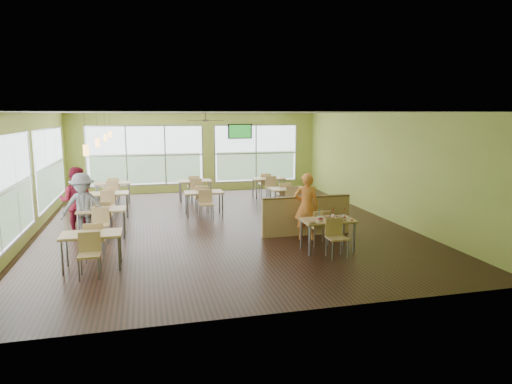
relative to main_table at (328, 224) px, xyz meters
The scene contains 20 objects.
room 3.73m from the main_table, 123.69° to the left, with size 12.00×12.04×3.20m.
window_bays 7.70m from the main_table, 127.41° to the left, with size 9.24×10.24×2.38m.
main_table is the anchor object (origin of this frame).
half_wall_divider 1.45m from the main_table, 90.00° to the left, with size 2.40×0.14×1.04m.
dining_tables 5.61m from the main_table, 122.91° to the left, with size 6.92×8.72×0.87m.
pendant_lights 6.62m from the main_table, 144.75° to the left, with size 0.11×7.31×0.86m.
ceiling_fan 6.73m from the main_table, 108.43° to the left, with size 1.25×1.25×0.29m.
tv_backwall 9.08m from the main_table, 91.29° to the left, with size 1.00×0.07×0.60m.
man_plaid 1.08m from the main_table, 97.70° to the left, with size 0.62×0.41×1.71m, color #FE551C.
patron_maroon 6.59m from the main_table, 152.91° to the left, with size 0.88×0.68×1.80m, color maroon.
patron_grey 6.11m from the main_table, 157.13° to the left, with size 1.10×0.64×1.71m, color slate.
cup_blue 0.34m from the main_table, 155.66° to the right, with size 0.08×0.08×0.31m.
cup_yellow 0.30m from the main_table, 150.58° to the right, with size 0.09×0.09×0.31m.
cup_red_near 0.22m from the main_table, 41.57° to the right, with size 0.09×0.09×0.33m.
cup_red_far 0.41m from the main_table, 20.05° to the right, with size 0.09×0.09×0.31m.
food_basket 0.38m from the main_table, ahead, with size 0.24×0.24×0.05m.
ketchup_cup 0.57m from the main_table, 27.23° to the right, with size 0.05×0.05×0.02m, color maroon.
wrapper_left 0.56m from the main_table, 151.77° to the right, with size 0.16×0.15×0.04m, color #AE8254.
wrapper_mid 0.26m from the main_table, 71.38° to the left, with size 0.19×0.17×0.05m, color #AE8254.
wrapper_right 0.40m from the main_table, 38.61° to the right, with size 0.13×0.12×0.03m, color #AE8254.
Camera 1 is at (-2.09, -12.61, 3.17)m, focal length 32.00 mm.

